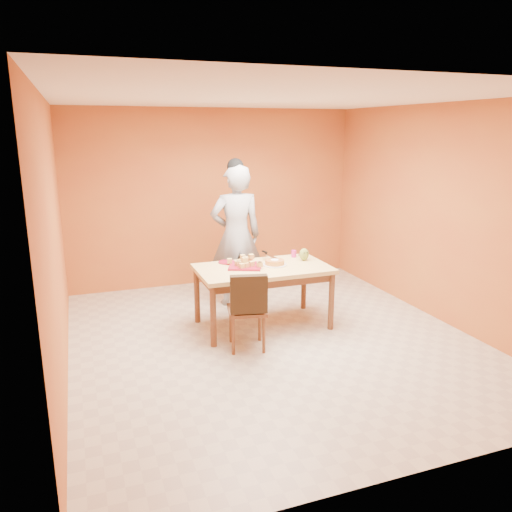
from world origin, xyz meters
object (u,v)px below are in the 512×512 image
object	(u,v)px
dining_table	(263,274)
sponge_cake	(275,262)
dining_chair	(247,309)
pastry_platter	(245,266)
egg_ornament	(304,254)
person	(236,236)
red_dinner_plate	(227,262)
magenta_glass	(294,254)
checker_tin	(302,255)

from	to	relation	value
dining_table	sponge_cake	world-z (taller)	sponge_cake
dining_chair	pastry_platter	distance (m)	0.73
pastry_platter	egg_ornament	bearing A→B (deg)	2.74
dining_table	egg_ornament	xyz separation A→B (m)	(0.60, 0.11, 0.17)
dining_chair	person	bearing A→B (deg)	89.51
red_dinner_plate	sponge_cake	size ratio (longest dim) A/B	0.92
red_dinner_plate	person	bearing A→B (deg)	61.89
dining_chair	sponge_cake	distance (m)	0.87
dining_chair	red_dinner_plate	bearing A→B (deg)	100.05
pastry_platter	dining_chair	bearing A→B (deg)	-106.96
dining_table	person	bearing A→B (deg)	93.38
egg_ornament	person	bearing A→B (deg)	146.43
pastry_platter	red_dinner_plate	world-z (taller)	pastry_platter
sponge_cake	magenta_glass	distance (m)	0.48
dining_table	red_dinner_plate	world-z (taller)	red_dinner_plate
dining_table	checker_tin	distance (m)	0.77
egg_ornament	checker_tin	world-z (taller)	egg_ornament
magenta_glass	checker_tin	bearing A→B (deg)	16.81
dining_table	dining_chair	distance (m)	0.72
pastry_platter	sponge_cake	world-z (taller)	sponge_cake
pastry_platter	person	bearing A→B (deg)	79.94
person	egg_ornament	size ratio (longest dim) A/B	12.34
dining_table	sponge_cake	size ratio (longest dim) A/B	6.74
sponge_cake	pastry_platter	bearing A→B (deg)	171.91
person	pastry_platter	world-z (taller)	person
pastry_platter	magenta_glass	distance (m)	0.79
red_dinner_plate	magenta_glass	distance (m)	0.90
red_dinner_plate	sponge_cake	xyz separation A→B (m)	(0.51, -0.32, 0.03)
dining_chair	magenta_glass	world-z (taller)	dining_chair
red_dinner_plate	egg_ornament	bearing A→B (deg)	-13.50
person	pastry_platter	size ratio (longest dim) A/B	5.01
person	dining_chair	bearing A→B (deg)	81.02
dining_chair	egg_ornament	bearing A→B (deg)	46.79
dining_chair	pastry_platter	bearing A→B (deg)	85.65
sponge_cake	egg_ornament	distance (m)	0.45
dining_table	magenta_glass	bearing A→B (deg)	29.53
sponge_cake	checker_tin	world-z (taller)	sponge_cake
person	sponge_cake	world-z (taller)	person
dining_chair	checker_tin	bearing A→B (deg)	52.99
red_dinner_plate	magenta_glass	world-z (taller)	magenta_glass
checker_tin	egg_ornament	bearing A→B (deg)	-108.67
red_dinner_plate	magenta_glass	bearing A→B (deg)	-1.91
red_dinner_plate	sponge_cake	bearing A→B (deg)	-31.76
red_dinner_plate	checker_tin	xyz separation A→B (m)	(1.03, 0.01, 0.01)
dining_chair	egg_ornament	distance (m)	1.26
dining_table	sponge_cake	bearing A→B (deg)	7.55
person	magenta_glass	xyz separation A→B (m)	(0.60, -0.59, -0.16)
dining_table	person	size ratio (longest dim) A/B	0.83
dining_table	egg_ornament	distance (m)	0.63
dining_chair	sponge_cake	xyz separation A→B (m)	(0.56, 0.59, 0.33)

